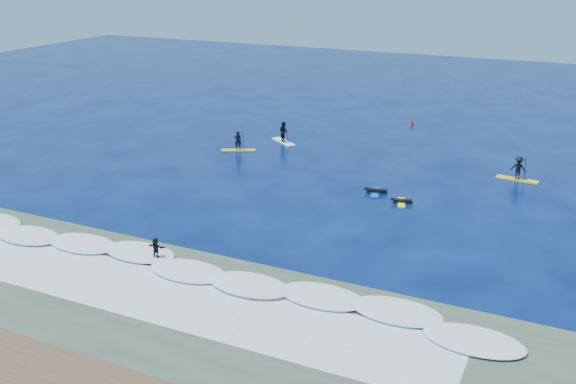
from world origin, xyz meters
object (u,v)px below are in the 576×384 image
at_px(sup_paddler_left, 238,144).
at_px(sup_paddler_center, 284,133).
at_px(marker_buoy, 412,123).
at_px(sup_paddler_right, 518,170).
at_px(prone_paddler_far, 376,191).
at_px(wave_surfer, 156,249).
at_px(prone_paddler_near, 402,202).

distance_m(sup_paddler_left, sup_paddler_center, 5.09).
height_order(sup_paddler_left, sup_paddler_center, sup_paddler_center).
height_order(sup_paddler_left, marker_buoy, sup_paddler_left).
bearing_deg(sup_paddler_right, sup_paddler_center, -179.61).
bearing_deg(prone_paddler_far, sup_paddler_right, -62.97).
relative_size(sup_paddler_left, marker_buoy, 4.11).
bearing_deg(wave_surfer, sup_paddler_left, 104.51).
bearing_deg(prone_paddler_near, sup_paddler_center, 37.57).
bearing_deg(marker_buoy, prone_paddler_far, -82.39).
bearing_deg(marker_buoy, sup_paddler_right, -48.16).
bearing_deg(wave_surfer, sup_paddler_center, 96.43).
relative_size(sup_paddler_left, wave_surfer, 1.69).
xyz_separation_m(sup_paddler_left, sup_paddler_center, (2.57, 4.38, 0.20)).
distance_m(sup_paddler_left, wave_surfer, 22.98).
xyz_separation_m(prone_paddler_near, marker_buoy, (-5.22, 22.64, 0.19)).
bearing_deg(sup_paddler_left, prone_paddler_far, -46.28).
xyz_separation_m(prone_paddler_far, marker_buoy, (-2.86, 21.40, 0.18)).
distance_m(sup_paddler_center, sup_paddler_right, 21.87).
bearing_deg(sup_paddler_left, sup_paddler_right, -21.00).
distance_m(sup_paddler_right, prone_paddler_far, 12.18).
relative_size(sup_paddler_right, prone_paddler_near, 1.64).
distance_m(prone_paddler_near, prone_paddler_far, 2.67).
relative_size(sup_paddler_center, sup_paddler_right, 0.97).
bearing_deg(prone_paddler_far, sup_paddler_center, 39.30).
relative_size(sup_paddler_center, prone_paddler_near, 1.58).
xyz_separation_m(sup_paddler_center, marker_buoy, (9.54, 11.63, -0.55)).
bearing_deg(prone_paddler_far, prone_paddler_near, -130.19).
bearing_deg(marker_buoy, prone_paddler_near, -77.01).
xyz_separation_m(prone_paddler_far, wave_surfer, (-8.19, -16.57, 0.61)).
distance_m(prone_paddler_near, wave_surfer, 18.62).
relative_size(sup_paddler_right, wave_surfer, 1.79).
height_order(sup_paddler_right, prone_paddler_near, sup_paddler_right).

